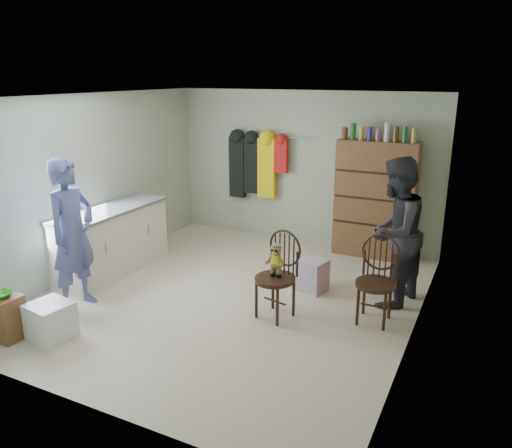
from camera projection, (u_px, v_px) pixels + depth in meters
The scene contains 13 objects.
ground_plane at pixel (232, 296), 6.44m from camera, with size 5.00×5.00×0.00m, color beige.
room_walls at pixel (250, 168), 6.43m from camera, with size 5.00×5.00×5.00m.
counter at pixel (112, 240), 7.12m from camera, with size 0.64×1.86×0.94m.
stool at pixel (6, 318), 5.35m from camera, with size 0.34×0.29×0.49m, color brown.
bowl at pixel (2, 294), 5.27m from camera, with size 0.21×0.21×0.05m, color green.
plastic_tub at pixel (51, 321), 5.36m from camera, with size 0.43×0.40×0.40m, color white.
chair_front at pixel (278, 269), 5.75m from camera, with size 0.55×0.55×1.04m.
chair_far at pixel (377, 276), 5.66m from camera, with size 0.46×0.46×1.02m.
striped_bag at pixel (311, 275), 6.56m from camera, with size 0.40×0.31×0.42m, color #E5727B.
person_left at pixel (72, 235), 5.90m from camera, with size 0.67×0.44×1.84m, color #525C97.
person_right at pixel (394, 233), 5.99m from camera, with size 0.89×0.69×1.83m, color #2D2B33.
dresser at pixel (375, 199), 7.61m from camera, with size 1.20×0.39×2.07m.
coat_rack at pixel (256, 165), 8.46m from camera, with size 1.42×0.12×1.09m.
Camera 1 is at (2.88, -5.15, 2.76)m, focal length 35.00 mm.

